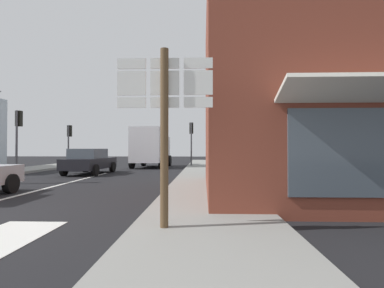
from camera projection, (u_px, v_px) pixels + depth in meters
ground_plane at (94, 176)px, 16.07m from camera, size 80.00×80.00×0.00m
sidewalk_right at (206, 179)px, 13.85m from camera, size 2.77×44.00×0.14m
lane_centre_stripe at (58, 185)px, 12.08m from camera, size 0.16×12.00×0.01m
lane_turn_arrow at (3, 238)px, 4.99m from camera, size 1.20×2.20×0.01m
brick_storefront_right at (372, 97)px, 9.77m from camera, size 10.71×8.48×6.29m
sedan_far at (90, 161)px, 17.54m from camera, size 2.12×4.27×1.47m
delivery_truck at (151, 146)px, 23.66m from camera, size 2.72×5.11×3.05m
route_sign_post at (165, 118)px, 5.19m from camera, size 1.66×0.14×3.20m
traffic_light_far_left at (69, 136)px, 24.06m from camera, size 0.30×0.49×3.33m
traffic_light_near_left at (18, 127)px, 17.44m from camera, size 0.30×0.49×3.67m
traffic_light_far_right at (191, 134)px, 24.30m from camera, size 0.30×0.49×3.57m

